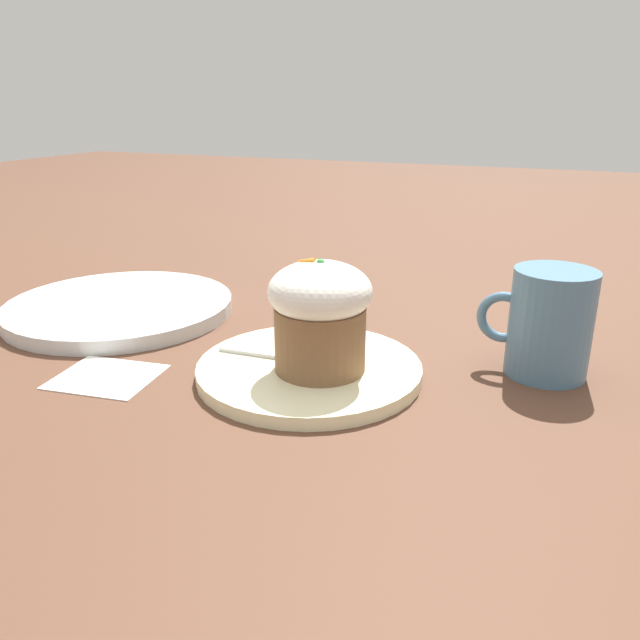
# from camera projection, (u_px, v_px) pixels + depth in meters

# --- Properties ---
(ground_plane) EXTENTS (4.00, 4.00, 0.00)m
(ground_plane) POSITION_uv_depth(u_px,v_px,m) (309.00, 376.00, 0.60)
(ground_plane) COLOR #513323
(dessert_plate) EXTENTS (0.22, 0.22, 0.01)m
(dessert_plate) POSITION_uv_depth(u_px,v_px,m) (309.00, 370.00, 0.60)
(dessert_plate) COLOR beige
(dessert_plate) RESTS_ON ground_plane
(carrot_cake) EXTENTS (0.10, 0.10, 0.11)m
(carrot_cake) POSITION_uv_depth(u_px,v_px,m) (320.00, 314.00, 0.57)
(carrot_cake) COLOR brown
(carrot_cake) RESTS_ON dessert_plate
(spoon) EXTENTS (0.12, 0.03, 0.01)m
(spoon) POSITION_uv_depth(u_px,v_px,m) (300.00, 359.00, 0.60)
(spoon) COLOR silver
(spoon) RESTS_ON dessert_plate
(coffee_cup) EXTENTS (0.11, 0.08, 0.10)m
(coffee_cup) POSITION_uv_depth(u_px,v_px,m) (549.00, 323.00, 0.59)
(coffee_cup) COLOR teal
(coffee_cup) RESTS_ON ground_plane
(side_plate) EXTENTS (0.27, 0.27, 0.02)m
(side_plate) POSITION_uv_depth(u_px,v_px,m) (120.00, 307.00, 0.77)
(side_plate) COLOR silver
(side_plate) RESTS_ON ground_plane
(paper_napkin) EXTENTS (0.10, 0.09, 0.00)m
(paper_napkin) POSITION_uv_depth(u_px,v_px,m) (107.00, 376.00, 0.60)
(paper_napkin) COLOR white
(paper_napkin) RESTS_ON ground_plane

